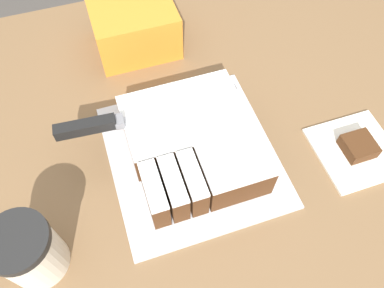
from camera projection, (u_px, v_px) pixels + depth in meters
name	position (u px, v px, depth m)	size (l,w,h in m)	color
ground_plane	(199.00, 275.00, 1.53)	(8.00, 8.00, 0.00)	#4C4742
countertop	(201.00, 237.00, 1.13)	(1.40, 1.10, 0.95)	brown
cake_board	(192.00, 155.00, 0.72)	(0.31, 0.33, 0.01)	silver
cake	(193.00, 143.00, 0.69)	(0.22, 0.25, 0.08)	#472814
knife	(110.00, 123.00, 0.66)	(0.35, 0.05, 0.02)	silver
coffee_cup	(29.00, 252.00, 0.57)	(0.10, 0.10, 0.12)	beige
paper_napkin	(356.00, 150.00, 0.73)	(0.15, 0.15, 0.01)	white
brownie	(359.00, 146.00, 0.72)	(0.06, 0.06, 0.03)	#472814
storage_box	(134.00, 27.00, 0.85)	(0.18, 0.16, 0.11)	orange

